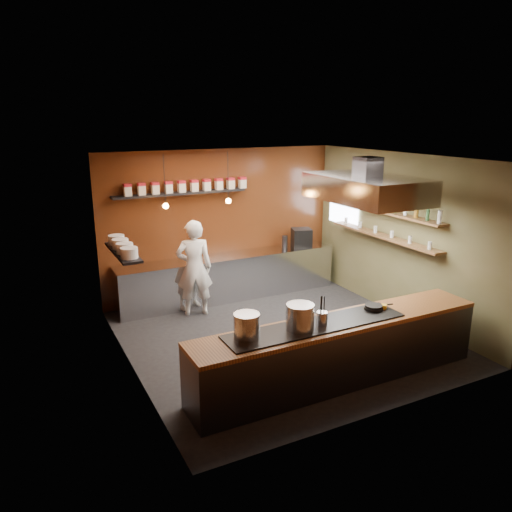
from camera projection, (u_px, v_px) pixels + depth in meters
floor at (282, 338)px, 8.45m from camera, size 5.00×5.00×0.00m
back_wall at (222, 223)px, 10.19m from camera, size 5.00×0.00×5.00m
left_wall at (128, 274)px, 6.95m from camera, size 0.00×5.00×5.00m
right_wall at (401, 236)px, 9.13m from camera, size 0.00×5.00×5.00m
ceiling at (284, 158)px, 7.64m from camera, size 5.00×5.00×0.00m
window_pane at (344, 201)px, 10.46m from camera, size 0.00×1.00×1.00m
prep_counter at (229, 277)px, 10.19m from camera, size 4.60×0.65×0.90m
pass_counter at (339, 351)px, 6.95m from camera, size 4.40×0.72×0.94m
tin_shelf at (181, 193)px, 9.49m from camera, size 2.60×0.26×0.04m
plate_shelf at (123, 252)px, 7.87m from camera, size 0.30×1.40×0.04m
bottle_shelf_upper at (385, 211)px, 9.21m from camera, size 0.26×2.80×0.04m
bottle_shelf_lower at (383, 236)px, 9.34m from camera, size 0.26×2.80×0.04m
extractor_hood at (367, 188)px, 7.99m from camera, size 1.20×2.00×0.72m
pendant_left at (166, 203)px, 8.72m from camera, size 0.10×0.10×0.95m
pendant_right at (228, 198)px, 9.24m from camera, size 0.10×0.10×0.95m
storage_tins at (188, 186)px, 9.52m from camera, size 2.43×0.13×0.22m
plate_stacks at (122, 246)px, 7.84m from camera, size 0.26×1.16×0.16m
bottles at (386, 204)px, 9.17m from camera, size 0.06×2.66×0.24m
wine_glasses at (384, 232)px, 9.31m from camera, size 0.07×2.37×0.13m
stockpot_large at (247, 326)px, 6.22m from camera, size 0.33×0.33×0.32m
stockpot_small at (300, 317)px, 6.46m from camera, size 0.38×0.38×0.34m
utensil_crock at (322, 319)px, 6.61m from camera, size 0.18×0.18×0.19m
frying_pan at (374, 307)px, 7.17m from camera, size 0.44×0.27×0.07m
butter_jar at (384, 307)px, 7.19m from camera, size 0.12×0.12×0.09m
espresso_machine at (302, 238)px, 10.70m from camera, size 0.50×0.48×0.40m
chef at (194, 268)px, 9.22m from camera, size 0.75×0.60×1.81m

